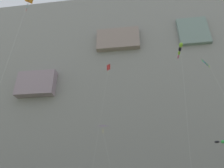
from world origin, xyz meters
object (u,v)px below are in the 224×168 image
at_px(kite_delta_near_cliff, 103,131).
at_px(kite_diamond_low_left, 108,70).
at_px(kite_windsock_high_left, 180,49).
at_px(kite_banner_low_right, 210,71).

height_order(kite_delta_near_cliff, kite_diamond_low_left, kite_diamond_low_left).
height_order(kite_delta_near_cliff, kite_windsock_high_left, kite_windsock_high_left).
distance_m(kite_delta_near_cliff, kite_banner_low_right, 22.80).
xyz_separation_m(kite_banner_low_right, kite_diamond_low_left, (-19.96, 4.13, 4.40)).
xyz_separation_m(kite_delta_near_cliff, kite_diamond_low_left, (-0.32, 6.76, 15.67)).
xyz_separation_m(kite_windsock_high_left, kite_diamond_low_left, (-14.60, 6.86, 0.79)).
relative_size(kite_delta_near_cliff, kite_banner_low_right, 0.47).
bearing_deg(kite_banner_low_right, kite_diamond_low_left, 168.32).
relative_size(kite_banner_low_right, kite_windsock_high_left, 0.93).
distance_m(kite_windsock_high_left, kite_diamond_low_left, 16.15).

